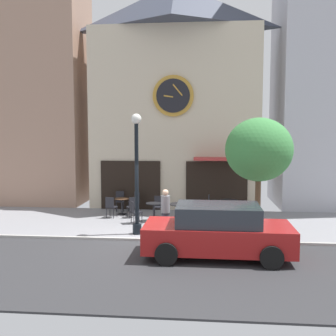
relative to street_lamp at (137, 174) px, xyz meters
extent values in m
cube|color=gray|center=(0.44, 1.79, -2.21)|extent=(26.24, 5.34, 0.05)
cube|color=#2D2D30|center=(0.44, -3.55, -2.21)|extent=(26.24, 5.35, 0.05)
cube|color=#A8A5A0|center=(0.44, -0.85, -2.15)|extent=(26.24, 0.12, 0.08)
cube|color=beige|center=(0.96, 5.83, 2.11)|extent=(8.08, 2.73, 8.60)
pyramid|color=#383D4C|center=(0.96, 5.83, 7.51)|extent=(7.28, 3.82, 2.20)
cylinder|color=#B7842D|center=(0.96, 4.40, 3.12)|extent=(1.89, 0.10, 1.89)
cylinder|color=black|center=(0.96, 4.34, 3.12)|extent=(1.55, 0.04, 1.55)
cube|color=#B7842D|center=(0.75, 4.30, 3.09)|extent=(0.43, 0.03, 0.12)
cube|color=#B7842D|center=(1.17, 4.30, 3.38)|extent=(0.47, 0.03, 0.54)
cube|color=black|center=(-1.06, 4.42, -1.04)|extent=(2.83, 0.10, 2.30)
cube|color=black|center=(2.98, 4.42, -1.04)|extent=(2.83, 0.10, 2.30)
cube|color=#B23333|center=(3.22, 4.11, 0.26)|extent=(2.59, 0.90, 0.12)
cube|color=#9E7A66|center=(-6.85, 6.12, 4.89)|extent=(6.21, 3.32, 14.15)
cylinder|color=black|center=(0.00, 0.00, -2.01)|extent=(0.32, 0.32, 0.36)
cylinder|color=black|center=(0.00, 0.00, -0.21)|extent=(0.14, 0.14, 3.95)
sphere|color=white|center=(0.00, 0.00, 1.94)|extent=(0.36, 0.36, 0.36)
cylinder|color=brown|center=(4.29, 0.21, -1.07)|extent=(0.20, 0.20, 2.23)
ellipsoid|color=#3D8442|center=(4.29, 0.21, 0.87)|extent=(2.35, 2.11, 2.23)
cylinder|color=black|center=(-1.23, 3.21, -1.83)|extent=(0.07, 0.07, 0.71)
cylinder|color=black|center=(-1.23, 3.21, -2.17)|extent=(0.40, 0.40, 0.03)
cylinder|color=brown|center=(-1.23, 3.21, -1.48)|extent=(0.62, 0.62, 0.03)
cylinder|color=black|center=(0.35, 2.06, -1.82)|extent=(0.07, 0.07, 0.74)
cylinder|color=black|center=(0.35, 2.06, -2.17)|extent=(0.40, 0.40, 0.03)
cylinder|color=black|center=(0.35, 2.06, -1.45)|extent=(0.65, 0.65, 0.03)
cylinder|color=black|center=(1.36, 2.19, -1.84)|extent=(0.07, 0.07, 0.70)
cylinder|color=black|center=(1.36, 2.19, -2.17)|extent=(0.40, 0.40, 0.03)
cylinder|color=black|center=(1.36, 2.19, -1.49)|extent=(0.78, 0.78, 0.03)
cylinder|color=black|center=(3.48, 3.21, -1.83)|extent=(0.07, 0.07, 0.71)
cylinder|color=black|center=(3.48, 3.21, -2.17)|extent=(0.40, 0.40, 0.03)
cylinder|color=black|center=(3.48, 3.21, -1.48)|extent=(0.76, 0.76, 0.03)
cube|color=black|center=(-0.81, 3.81, -1.74)|extent=(0.57, 0.57, 0.04)
cube|color=black|center=(-0.68, 3.93, -1.51)|extent=(0.29, 0.30, 0.45)
cylinder|color=black|center=(-1.05, 3.82, -1.96)|extent=(0.03, 0.03, 0.45)
cylinder|color=black|center=(-0.81, 3.57, -1.96)|extent=(0.03, 0.03, 0.45)
cylinder|color=black|center=(-0.80, 4.05, -1.96)|extent=(0.03, 0.03, 0.45)
cylinder|color=black|center=(-0.57, 3.80, -1.96)|extent=(0.03, 0.03, 0.45)
cube|color=black|center=(-0.67, 2.67, -1.74)|extent=(0.54, 0.54, 0.04)
cube|color=black|center=(-0.58, 2.51, -1.51)|extent=(0.35, 0.22, 0.45)
cylinder|color=black|center=(-0.61, 2.90, -1.96)|extent=(0.03, 0.03, 0.45)
cylinder|color=black|center=(-0.90, 2.74, -1.96)|extent=(0.03, 0.03, 0.45)
cylinder|color=black|center=(-0.44, 2.61, -1.96)|extent=(0.03, 0.03, 0.45)
cylinder|color=black|center=(-0.74, 2.44, -1.96)|extent=(0.03, 0.03, 0.45)
cube|color=black|center=(2.80, 3.44, -1.74)|extent=(0.44, 0.44, 0.04)
cube|color=black|center=(2.62, 3.46, -1.51)|extent=(0.08, 0.38, 0.45)
cylinder|color=black|center=(2.95, 3.26, -1.96)|extent=(0.03, 0.03, 0.45)
cylinder|color=black|center=(2.99, 3.59, -1.96)|extent=(0.03, 0.03, 0.45)
cylinder|color=black|center=(2.61, 3.29, -1.96)|extent=(0.03, 0.03, 0.45)
cylinder|color=black|center=(2.65, 3.63, -1.96)|extent=(0.03, 0.03, 0.45)
cube|color=black|center=(-1.49, 3.96, -1.74)|extent=(0.47, 0.47, 0.04)
cube|color=black|center=(-1.52, 4.14, -1.51)|extent=(0.38, 0.12, 0.45)
cylinder|color=black|center=(-1.62, 3.76, -1.96)|extent=(0.03, 0.03, 0.45)
cylinder|color=black|center=(-1.28, 3.83, -1.96)|extent=(0.03, 0.03, 0.45)
cylinder|color=black|center=(-1.69, 4.09, -1.96)|extent=(0.03, 0.03, 0.45)
cylinder|color=black|center=(-1.35, 4.16, -1.96)|extent=(0.03, 0.03, 0.45)
cube|color=black|center=(-1.55, 2.58, -1.74)|extent=(0.48, 0.48, 0.04)
cube|color=black|center=(-1.59, 2.40, -1.51)|extent=(0.38, 0.12, 0.45)
cylinder|color=black|center=(-1.34, 2.71, -1.96)|extent=(0.03, 0.03, 0.45)
cylinder|color=black|center=(-1.67, 2.78, -1.96)|extent=(0.03, 0.03, 0.45)
cylinder|color=black|center=(-1.42, 2.38, -1.96)|extent=(0.03, 0.03, 0.45)
cylinder|color=black|center=(-1.75, 2.45, -1.96)|extent=(0.03, 0.03, 0.45)
cube|color=black|center=(-0.30, 1.63, -1.74)|extent=(0.54, 0.54, 0.04)
cube|color=black|center=(-0.46, 1.54, -1.51)|extent=(0.22, 0.35, 0.45)
cylinder|color=black|center=(-0.07, 1.56, -1.96)|extent=(0.03, 0.03, 0.45)
cylinder|color=black|center=(-0.23, 1.86, -1.96)|extent=(0.03, 0.03, 0.45)
cylinder|color=black|center=(-0.37, 1.40, -1.96)|extent=(0.03, 0.03, 0.45)
cylinder|color=black|center=(-0.53, 1.70, -1.96)|extent=(0.03, 0.03, 0.45)
cube|color=black|center=(0.45, 2.77, -1.74)|extent=(0.41, 0.41, 0.04)
cube|color=black|center=(0.45, 2.95, -1.51)|extent=(0.38, 0.05, 0.45)
cylinder|color=black|center=(0.29, 2.60, -1.96)|extent=(0.03, 0.03, 0.45)
cylinder|color=black|center=(0.63, 2.61, -1.96)|extent=(0.03, 0.03, 0.45)
cylinder|color=black|center=(0.28, 2.94, -1.96)|extent=(0.03, 0.03, 0.45)
cylinder|color=black|center=(0.62, 2.95, -1.96)|extent=(0.03, 0.03, 0.45)
cylinder|color=#2D2D38|center=(1.05, -0.23, -1.76)|extent=(0.34, 0.34, 0.85)
cylinder|color=slate|center=(1.05, -0.23, -1.04)|extent=(0.41, 0.41, 0.60)
sphere|color=tan|center=(1.05, -0.23, -0.63)|extent=(0.22, 0.22, 0.22)
cube|color=maroon|center=(2.80, -2.31, -1.59)|extent=(4.32, 1.85, 0.75)
cube|color=#262B33|center=(2.80, -2.31, -0.94)|extent=(2.43, 1.61, 0.60)
cylinder|color=black|center=(4.21, -3.23, -1.87)|extent=(0.64, 0.23, 0.64)
cylinder|color=black|center=(4.23, -1.43, -1.87)|extent=(0.64, 0.23, 0.64)
cylinder|color=black|center=(1.37, -3.19, -1.87)|extent=(0.64, 0.23, 0.64)
cylinder|color=black|center=(1.39, -1.39, -1.87)|extent=(0.64, 0.23, 0.64)
camera|label=1|loc=(2.36, -13.58, 1.49)|focal=41.60mm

